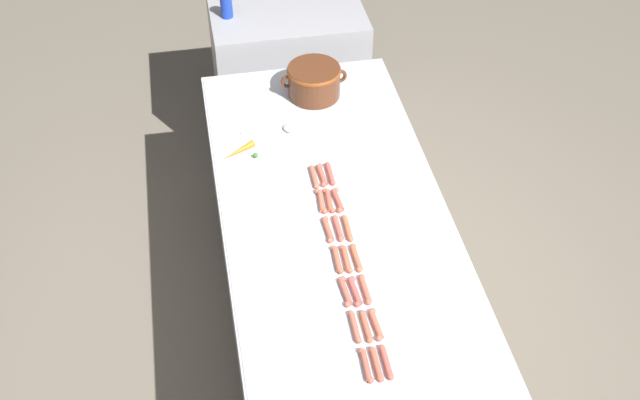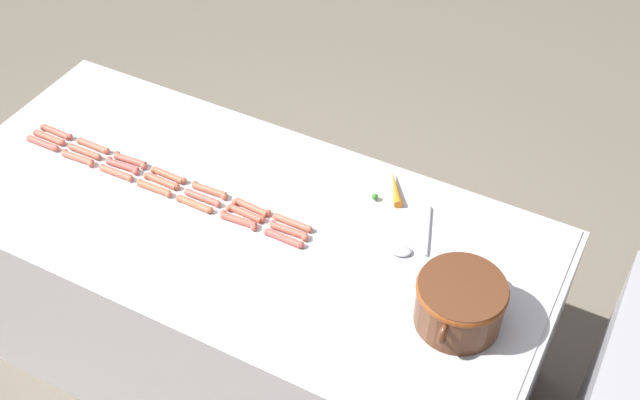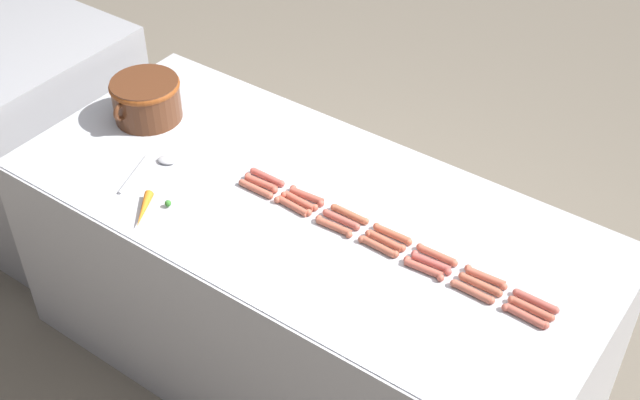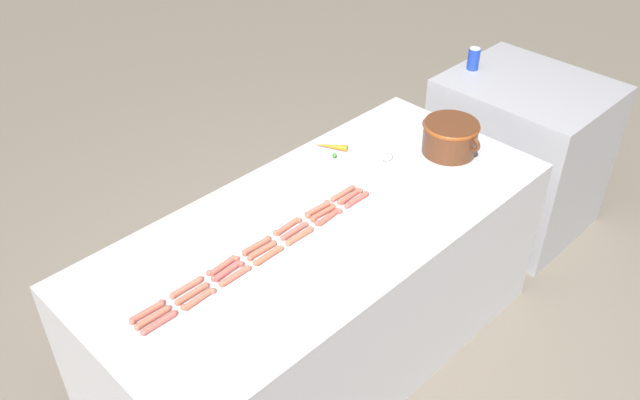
# 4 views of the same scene
# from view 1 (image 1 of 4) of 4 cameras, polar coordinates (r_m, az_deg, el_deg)

# --- Properties ---
(ground_plane) EXTENTS (20.00, 20.00, 0.00)m
(ground_plane) POSITION_cam_1_polar(r_m,az_deg,el_deg) (3.97, 0.79, -9.05)
(ground_plane) COLOR #756B5B
(griddle_counter) EXTENTS (0.96, 2.12, 0.83)m
(griddle_counter) POSITION_cam_1_polar(r_m,az_deg,el_deg) (3.65, 0.85, -5.08)
(griddle_counter) COLOR #BCBCC1
(griddle_counter) RESTS_ON ground_plane
(back_cabinet) EXTENTS (0.85, 0.73, 0.91)m
(back_cabinet) POSITION_cam_1_polar(r_m,az_deg,el_deg) (4.80, -2.40, 9.30)
(back_cabinet) COLOR #A0A0A4
(back_cabinet) RESTS_ON ground_plane
(hot_dog_0) EXTENTS (0.03, 0.15, 0.02)m
(hot_dog_0) POSITION_cam_1_polar(r_m,az_deg,el_deg) (2.81, 3.33, -11.86)
(hot_dog_0) COLOR #C55F4E
(hot_dog_0) RESTS_ON griddle_counter
(hot_dog_1) EXTENTS (0.03, 0.15, 0.02)m
(hot_dog_1) POSITION_cam_1_polar(r_m,az_deg,el_deg) (2.91, 2.52, -9.15)
(hot_dog_1) COLOR #C3664F
(hot_dog_1) RESTS_ON griddle_counter
(hot_dog_2) EXTENTS (0.03, 0.15, 0.02)m
(hot_dog_2) POSITION_cam_1_polar(r_m,az_deg,el_deg) (3.01, 1.83, -6.64)
(hot_dog_2) COLOR #CB604E
(hot_dog_2) RESTS_ON griddle_counter
(hot_dog_3) EXTENTS (0.03, 0.15, 0.02)m
(hot_dog_3) POSITION_cam_1_polar(r_m,az_deg,el_deg) (3.12, 1.23, -4.32)
(hot_dog_3) COLOR #C1644A
(hot_dog_3) RESTS_ON griddle_counter
(hot_dog_4) EXTENTS (0.03, 0.15, 0.02)m
(hot_dog_4) POSITION_cam_1_polar(r_m,az_deg,el_deg) (3.23, 0.57, -2.14)
(hot_dog_4) COLOR #C9654A
(hot_dog_4) RESTS_ON griddle_counter
(hot_dog_5) EXTENTS (0.03, 0.15, 0.02)m
(hot_dog_5) POSITION_cam_1_polar(r_m,az_deg,el_deg) (3.35, 0.07, -0.08)
(hot_dog_5) COLOR #CC644C
(hot_dog_5) RESTS_ON griddle_counter
(hot_dog_6) EXTENTS (0.02, 0.15, 0.02)m
(hot_dog_6) POSITION_cam_1_polar(r_m,az_deg,el_deg) (3.46, -0.44, 1.68)
(hot_dog_6) COLOR #CC674F
(hot_dog_6) RESTS_ON griddle_counter
(hot_dog_7) EXTENTS (0.03, 0.15, 0.02)m
(hot_dog_7) POSITION_cam_1_polar(r_m,az_deg,el_deg) (2.82, 4.10, -11.76)
(hot_dog_7) COLOR #C6634B
(hot_dog_7) RESTS_ON griddle_counter
(hot_dog_8) EXTENTS (0.02, 0.15, 0.02)m
(hot_dog_8) POSITION_cam_1_polar(r_m,az_deg,el_deg) (2.91, 3.34, -9.11)
(hot_dog_8) COLOR #C0644A
(hot_dog_8) RESTS_ON griddle_counter
(hot_dog_9) EXTENTS (0.03, 0.15, 0.02)m
(hot_dog_9) POSITION_cam_1_polar(r_m,az_deg,el_deg) (3.01, 2.54, -6.63)
(hot_dog_9) COLOR #CA5950
(hot_dog_9) RESTS_ON griddle_counter
(hot_dog_10) EXTENTS (0.03, 0.15, 0.02)m
(hot_dog_10) POSITION_cam_1_polar(r_m,az_deg,el_deg) (3.12, 1.89, -4.28)
(hot_dog_10) COLOR #CB654A
(hot_dog_10) RESTS_ON griddle_counter
(hot_dog_11) EXTENTS (0.03, 0.15, 0.02)m
(hot_dog_11) POSITION_cam_1_polar(r_m,az_deg,el_deg) (3.24, 1.30, -2.04)
(hot_dog_11) COLOR #C35E50
(hot_dog_11) RESTS_ON griddle_counter
(hot_dog_12) EXTENTS (0.03, 0.15, 0.02)m
(hot_dog_12) POSITION_cam_1_polar(r_m,az_deg,el_deg) (3.35, 0.65, -0.04)
(hot_dog_12) COLOR #CE614A
(hot_dog_12) RESTS_ON griddle_counter
(hot_dog_13) EXTENTS (0.03, 0.15, 0.02)m
(hot_dog_13) POSITION_cam_1_polar(r_m,az_deg,el_deg) (3.47, 0.14, 1.82)
(hot_dog_13) COLOR #CD5F4C
(hot_dog_13) RESTS_ON griddle_counter
(hot_dog_14) EXTENTS (0.02, 0.15, 0.02)m
(hot_dog_14) POSITION_cam_1_polar(r_m,az_deg,el_deg) (2.82, 4.81, -11.61)
(hot_dog_14) COLOR #C35C50
(hot_dog_14) RESTS_ON griddle_counter
(hot_dog_15) EXTENTS (0.03, 0.15, 0.02)m
(hot_dog_15) POSITION_cam_1_polar(r_m,az_deg,el_deg) (2.92, 4.07, -8.98)
(hot_dog_15) COLOR #CD664E
(hot_dog_15) RESTS_ON griddle_counter
(hot_dog_16) EXTENTS (0.03, 0.15, 0.02)m
(hot_dog_16) POSITION_cam_1_polar(r_m,az_deg,el_deg) (3.02, 3.28, -6.48)
(hot_dog_16) COLOR #CC644C
(hot_dog_16) RESTS_ON griddle_counter
(hot_dog_17) EXTENTS (0.03, 0.15, 0.02)m
(hot_dog_17) POSITION_cam_1_polar(r_m,az_deg,el_deg) (3.13, 2.63, -4.20)
(hot_dog_17) COLOR #CE6647
(hot_dog_17) RESTS_ON griddle_counter
(hot_dog_18) EXTENTS (0.03, 0.15, 0.02)m
(hot_dog_18) POSITION_cam_1_polar(r_m,az_deg,el_deg) (3.24, 1.99, -2.05)
(hot_dog_18) COLOR #C06848
(hot_dog_18) RESTS_ON griddle_counter
(hot_dog_19) EXTENTS (0.03, 0.15, 0.02)m
(hot_dog_19) POSITION_cam_1_polar(r_m,az_deg,el_deg) (3.36, 1.29, -0.00)
(hot_dog_19) COLOR #C95B49
(hot_dog_19) RESTS_ON griddle_counter
(hot_dog_20) EXTENTS (0.03, 0.15, 0.02)m
(hot_dog_20) POSITION_cam_1_polar(r_m,az_deg,el_deg) (3.48, 0.73, 1.93)
(hot_dog_20) COLOR #CC594D
(hot_dog_20) RESTS_ON griddle_counter
(bean_pot) EXTENTS (0.33, 0.27, 0.16)m
(bean_pot) POSITION_cam_1_polar(r_m,az_deg,el_deg) (3.91, -0.44, 8.71)
(bean_pot) COLOR #562D19
(bean_pot) RESTS_ON griddle_counter
(serving_spoon) EXTENTS (0.27, 0.13, 0.02)m
(serving_spoon) POSITION_cam_1_polar(r_m,az_deg,el_deg) (3.74, -2.95, 5.26)
(serving_spoon) COLOR #B7B7BC
(serving_spoon) RESTS_ON griddle_counter
(carrot) EXTENTS (0.17, 0.11, 0.03)m
(carrot) POSITION_cam_1_polar(r_m,az_deg,el_deg) (3.61, -5.85, 3.53)
(carrot) COLOR orange
(carrot) RESTS_ON griddle_counter
(soda_can) EXTENTS (0.07, 0.07, 0.12)m
(soda_can) POSITION_cam_1_polar(r_m,az_deg,el_deg) (4.44, -6.79, 13.74)
(soda_can) COLOR #1938B2
(soda_can) RESTS_ON back_cabinet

